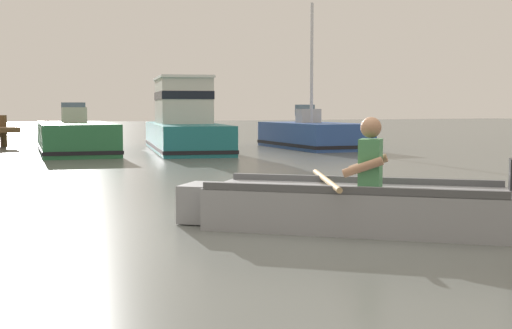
% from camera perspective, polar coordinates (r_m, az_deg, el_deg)
% --- Properties ---
extents(ground_plane, '(120.00, 120.00, 0.00)m').
position_cam_1_polar(ground_plane, '(7.57, 3.89, -5.18)').
color(ground_plane, slate).
extents(rowboat_with_person, '(3.19, 2.93, 1.19)m').
position_cam_1_polar(rowboat_with_person, '(7.57, 7.53, -3.28)').
color(rowboat_with_person, gray).
rests_on(rowboat_with_person, ground).
extents(moored_boat_green, '(2.55, 5.36, 1.44)m').
position_cam_1_polar(moored_boat_green, '(20.66, -14.37, 2.04)').
color(moored_boat_green, '#287042').
rests_on(moored_boat_green, ground).
extents(moored_boat_teal, '(3.37, 7.08, 2.24)m').
position_cam_1_polar(moored_boat_teal, '(21.57, -5.81, 3.34)').
color(moored_boat_teal, '#1E727A').
rests_on(moored_boat_teal, ground).
extents(moored_boat_blue, '(2.32, 4.72, 4.60)m').
position_cam_1_polar(moored_boat_blue, '(22.58, 4.60, 2.34)').
color(moored_boat_blue, '#2D519E').
rests_on(moored_boat_blue, ground).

